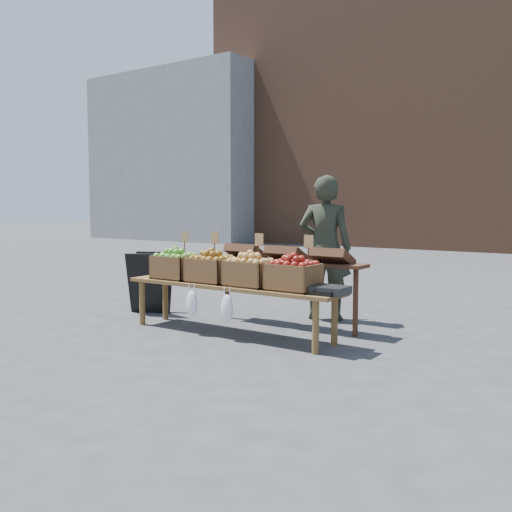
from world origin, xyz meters
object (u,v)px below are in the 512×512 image
Objects in this scene: crate_golden_apples at (176,267)px; weighing_scale at (330,290)px; vendor at (325,248)px; crate_green_apples at (294,277)px; chalkboard_sign at (150,282)px; back_table at (286,283)px; display_bench at (230,309)px; crate_russet_pears at (211,270)px; crate_red_apples at (250,273)px.

crate_golden_apples is 1.47× the size of weighing_scale.
crate_green_apples is (0.37, -1.37, -0.20)m from vendor.
chalkboard_sign is 2.56m from crate_green_apples.
weighing_scale is at bearing 102.08° from vendor.
display_bench is at bearing -111.98° from back_table.
crate_russet_pears is at bearing 180.00° from crate_green_apples.
crate_russet_pears is at bearing -38.43° from chalkboard_sign.
crate_green_apples is at bearing -53.41° from back_table.
crate_russet_pears is at bearing 180.00° from crate_red_apples.
display_bench is at bearing 180.00° from crate_green_apples.
vendor is at bearing 82.34° from crate_red_apples.
crate_russet_pears reaches higher than weighing_scale.
weighing_scale is at bearing 0.00° from crate_golden_apples.
display_bench is at bearing -35.88° from chalkboard_sign.
vendor is 1.61m from weighing_scale.
back_table reaches higher than crate_red_apples.
display_bench is at bearing 180.00° from weighing_scale.
chalkboard_sign is 1.74m from display_bench.
chalkboard_sign is at bearing 170.65° from crate_green_apples.
crate_russet_pears reaches higher than chalkboard_sign.
crate_red_apples is at bearing 180.00° from crate_green_apples.
chalkboard_sign is 2.44× the size of weighing_scale.
crate_red_apples reaches higher than weighing_scale.
crate_green_apples is at bearing 0.00° from crate_red_apples.
chalkboard_sign is (-2.15, -0.95, -0.50)m from vendor.
vendor is 1.39m from crate_red_apples.
crate_green_apples is (0.53, -0.72, 0.19)m from back_table.
crate_red_apples is at bearing 0.00° from display_bench.
crate_russet_pears and crate_red_apples have the same top height.
back_table is 0.92m from crate_green_apples.
chalkboard_sign is at bearing 168.10° from crate_red_apples.
crate_golden_apples and crate_russet_pears have the same top height.
display_bench is (-0.29, -0.72, -0.24)m from back_table.
crate_russet_pears is 1.47× the size of weighing_scale.
chalkboard_sign is 2.03m from crate_red_apples.
back_table is at bearing 57.44° from vendor.
back_table is at bearing 143.11° from weighing_scale.
display_bench is at bearing 0.00° from crate_russet_pears.
vendor is 1.56m from crate_russet_pears.
display_bench is 0.51m from crate_russet_pears.
chalkboard_sign is 2.00m from back_table.
display_bench is 0.51m from crate_red_apples.
crate_green_apples is at bearing 87.02° from vendor.
crate_russet_pears is (-0.73, -1.37, -0.20)m from vendor.
crate_green_apples is at bearing -31.45° from chalkboard_sign.
chalkboard_sign is at bearing 166.23° from display_bench.
crate_green_apples reaches higher than display_bench.
back_table reaches higher than chalkboard_sign.
vendor is 1.57m from display_bench.
weighing_scale is (2.08, 0.00, -0.10)m from crate_golden_apples.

